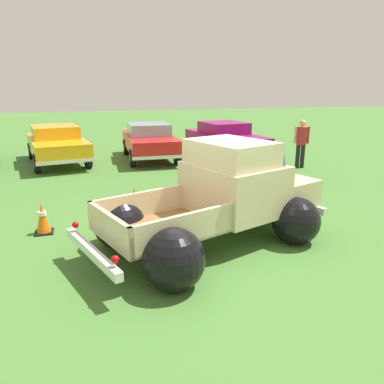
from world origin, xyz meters
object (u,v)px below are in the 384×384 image
at_px(vintage_pickup_truck, 223,202).
at_px(lane_cone_0, 134,200).
at_px(show_car_2, 149,140).
at_px(show_car_1, 57,143).
at_px(spectator_0, 301,141).
at_px(show_car_3, 225,138).
at_px(lane_cone_1, 43,218).

height_order(vintage_pickup_truck, lane_cone_0, vintage_pickup_truck).
bearing_deg(lane_cone_0, show_car_2, 76.19).
xyz_separation_m(show_car_1, spectator_0, (8.52, -3.47, 0.21)).
relative_size(show_car_1, lane_cone_0, 7.46).
bearing_deg(vintage_pickup_truck, spectator_0, 27.02).
bearing_deg(spectator_0, show_car_1, 95.38).
distance_m(spectator_0, lane_cone_0, 7.35).
bearing_deg(show_car_1, lane_cone_0, 6.77).
bearing_deg(show_car_1, show_car_3, 75.74).
height_order(vintage_pickup_truck, show_car_3, vintage_pickup_truck).
xyz_separation_m(show_car_1, lane_cone_0, (1.97, -6.74, -0.47)).
relative_size(vintage_pickup_truck, spectator_0, 2.87).
bearing_deg(lane_cone_0, show_car_3, 52.39).
xyz_separation_m(vintage_pickup_truck, show_car_1, (-3.37, 8.80, 0.03)).
height_order(vintage_pickup_truck, lane_cone_1, vintage_pickup_truck).
xyz_separation_m(show_car_2, spectator_0, (4.95, -3.24, 0.21)).
bearing_deg(lane_cone_1, lane_cone_0, 19.29).
relative_size(vintage_pickup_truck, show_car_1, 1.06).
bearing_deg(lane_cone_1, show_car_3, 45.62).
bearing_deg(show_car_2, show_car_3, 86.01).
distance_m(show_car_1, lane_cone_0, 7.04).
height_order(vintage_pickup_truck, show_car_2, vintage_pickup_truck).
bearing_deg(lane_cone_1, spectator_0, 24.95).
height_order(show_car_3, lane_cone_1, show_car_3).
distance_m(vintage_pickup_truck, spectator_0, 7.41).
distance_m(vintage_pickup_truck, lane_cone_1, 3.66).
relative_size(show_car_1, spectator_0, 2.71).
relative_size(show_car_2, spectator_0, 2.47).
xyz_separation_m(show_car_2, show_car_3, (3.16, -0.34, 0.00)).
relative_size(show_car_3, spectator_0, 2.62).
bearing_deg(lane_cone_1, show_car_2, 63.69).
bearing_deg(vintage_pickup_truck, lane_cone_0, 105.34).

